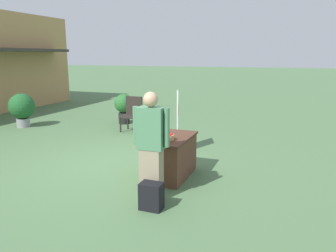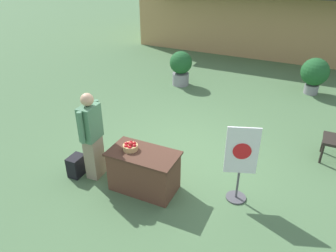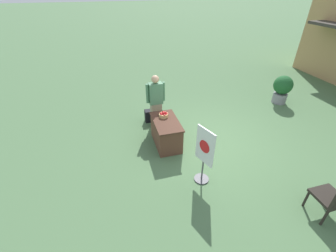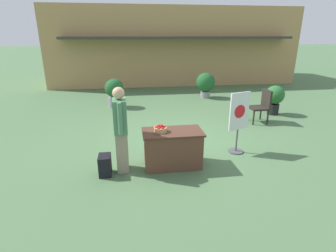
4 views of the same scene
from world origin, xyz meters
name	(u,v)px [view 4 (image 4 of 4)]	position (x,y,z in m)	size (l,w,h in m)	color
ground_plane	(172,141)	(0.00, 0.00, 0.00)	(120.00, 120.00, 0.00)	#4C7047
storefront_building	(171,45)	(1.50, 9.92, 2.03)	(13.45, 5.82, 4.06)	tan
display_table	(172,148)	(-0.22, -1.34, 0.40)	(1.26, 0.70, 0.79)	brown
apple_basket	(160,129)	(-0.47, -1.34, 0.86)	(0.27, 0.27, 0.16)	tan
person_visitor	(121,129)	(-1.28, -1.39, 0.90)	(0.28, 0.61, 1.76)	gray
backpack	(105,165)	(-1.63, -1.54, 0.21)	(0.24, 0.34, 0.42)	black
poster_board	(238,121)	(1.41, -0.88, 0.80)	(0.53, 0.36, 1.47)	#4C4C51
patio_chair	(262,104)	(3.06, 1.17, 0.58)	(0.55, 0.55, 1.06)	#28231E
potted_plant_far_right	(275,97)	(3.93, 1.93, 0.61)	(0.64, 0.64, 1.02)	black
potted_plant_near_left	(114,91)	(-1.65, 3.73, 0.62)	(0.71, 0.71, 1.10)	gray
potted_plant_near_right	(206,83)	(2.25, 4.77, 0.65)	(0.82, 0.82, 1.10)	gray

